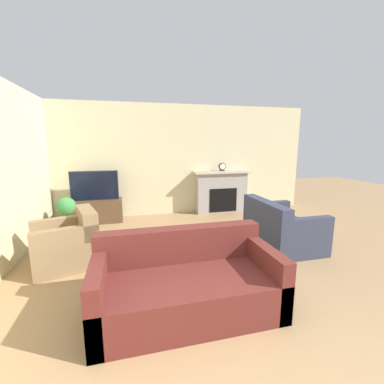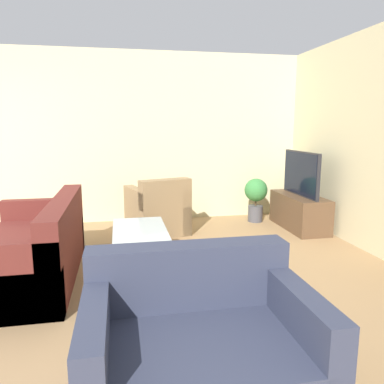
{
  "view_description": "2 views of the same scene",
  "coord_description": "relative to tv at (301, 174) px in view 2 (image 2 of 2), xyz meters",
  "views": [
    {
      "loc": [
        -0.75,
        -1.17,
        1.77
      ],
      "look_at": [
        0.39,
        3.27,
        0.9
      ],
      "focal_mm": 24.0,
      "sensor_mm": 36.0,
      "label": 1
    },
    {
      "loc": [
        3.66,
        2.16,
        1.55
      ],
      "look_at": [
        0.07,
        2.86,
        0.89
      ],
      "focal_mm": 35.0,
      "sensor_mm": 36.0,
      "label": 2
    }
  ],
  "objects": [
    {
      "name": "tv_stand",
      "position": [
        0.0,
        0.0,
        -0.58
      ],
      "size": [
        1.14,
        0.47,
        0.51
      ],
      "color": "brown",
      "rests_on": "ground_plane"
    },
    {
      "name": "wall_left",
      "position": [
        -1.0,
        -2.25,
        0.51
      ],
      "size": [
        0.06,
        8.14,
        2.7
      ],
      "color": "beige",
      "rests_on": "ground_plane"
    },
    {
      "name": "couch_loveseat",
      "position": [
        3.25,
        -2.25,
        -0.55
      ],
      "size": [
        0.92,
        1.25,
        0.82
      ],
      "rotation": [
        0.0,
        0.0,
        1.57
      ],
      "color": "#33384C",
      "rests_on": "ground_plane"
    },
    {
      "name": "armchair_by_window",
      "position": [
        -0.17,
        -2.13,
        -0.54
      ],
      "size": [
        1.02,
        0.93,
        0.82
      ],
      "rotation": [
        0.0,
        0.0,
        -1.28
      ],
      "color": "#8C704C",
      "rests_on": "ground_plane"
    },
    {
      "name": "tv",
      "position": [
        0.0,
        0.0,
        0.0
      ],
      "size": [
        1.02,
        0.06,
        0.66
      ],
      "color": "#232328",
      "rests_on": "tv_stand"
    },
    {
      "name": "potted_plant",
      "position": [
        -0.51,
        -0.51,
        -0.41
      ],
      "size": [
        0.37,
        0.37,
        0.71
      ],
      "color": "#47474C",
      "rests_on": "ground_plane"
    },
    {
      "name": "couch_sectional",
      "position": [
        1.27,
        -3.55,
        -0.55
      ],
      "size": [
        1.9,
        0.93,
        0.82
      ],
      "color": "#5B231E",
      "rests_on": "ground_plane"
    },
    {
      "name": "coffee_table",
      "position": [
        1.25,
        -2.47,
        -0.43
      ],
      "size": [
        1.03,
        0.56,
        0.46
      ],
      "color": "#333338",
      "rests_on": "ground_plane"
    }
  ]
}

